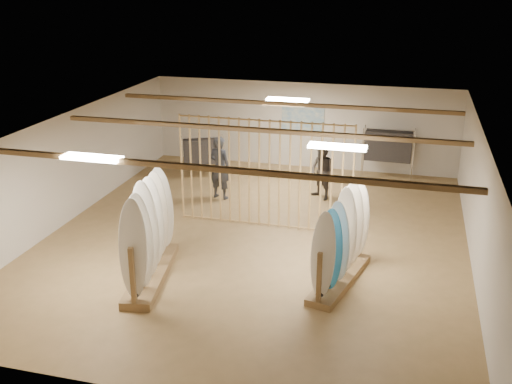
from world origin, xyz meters
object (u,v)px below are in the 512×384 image
(rack_right, at_px, (341,253))
(clothing_rack_b, at_px, (388,146))
(shopper_b, at_px, (322,168))
(rack_left, at_px, (150,245))
(shopper_a, at_px, (220,163))
(clothing_rack_a, at_px, (203,151))

(rack_right, xyz_separation_m, clothing_rack_b, (0.55, 7.11, 0.38))
(shopper_b, bearing_deg, rack_left, -76.70)
(shopper_a, distance_m, shopper_b, 2.90)
(rack_right, bearing_deg, clothing_rack_a, 144.62)
(rack_left, bearing_deg, clothing_rack_a, 89.62)
(rack_right, height_order, shopper_b, rack_right)
(clothing_rack_a, distance_m, shopper_b, 3.97)
(shopper_a, relative_size, shopper_b, 1.14)
(rack_left, height_order, clothing_rack_a, rack_left)
(rack_right, bearing_deg, shopper_b, 116.52)
(clothing_rack_a, relative_size, shopper_b, 0.75)
(rack_left, relative_size, shopper_a, 1.35)
(clothing_rack_a, bearing_deg, rack_left, -103.58)
(clothing_rack_a, height_order, clothing_rack_b, clothing_rack_b)
(rack_right, height_order, clothing_rack_b, rack_right)
(rack_left, distance_m, rack_right, 3.98)
(clothing_rack_a, bearing_deg, rack_right, -71.91)
(rack_right, relative_size, clothing_rack_a, 1.85)
(rack_left, relative_size, rack_right, 1.11)
(shopper_b, bearing_deg, shopper_a, -127.20)
(rack_right, distance_m, shopper_b, 4.96)
(rack_right, relative_size, shopper_a, 1.22)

